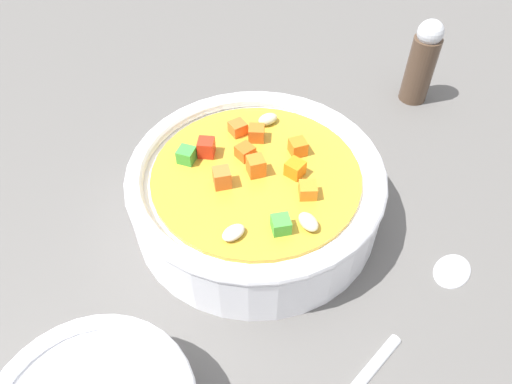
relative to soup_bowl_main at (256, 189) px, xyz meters
The scene contains 4 objects.
ground_plane 4.05cm from the soup_bowl_main, 60.16° to the right, with size 140.00×140.00×2.00cm, color #565451.
soup_bowl_main is the anchor object (origin of this frame).
spoon 15.31cm from the soup_bowl_main, 35.44° to the right, with size 13.79×22.01×0.97cm.
pepper_shaker 23.74cm from the soup_bowl_main, 58.26° to the left, with size 2.87×2.87×9.04cm.
Camera 1 is at (6.48, -25.65, 31.71)cm, focal length 33.64 mm.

